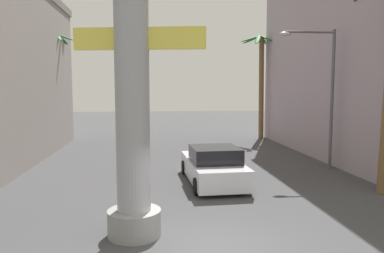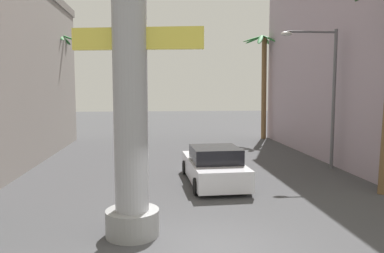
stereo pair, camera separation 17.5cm
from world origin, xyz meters
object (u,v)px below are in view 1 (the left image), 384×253
Objects in this scene: street_lamp at (323,84)px; palm_tree_far_right at (261,76)px; car_lead at (213,166)px; palm_tree_far_left at (58,78)px; neon_sign_pole at (132,54)px.

street_lamp is 11.53m from palm_tree_far_right.
car_lead is (-5.69, -2.15, -3.42)m from street_lamp.
street_lamp is 17.00m from palm_tree_far_left.
palm_tree_far_left is at bearing 109.27° from neon_sign_pole.
car_lead is at bearing 60.31° from neon_sign_pole.
palm_tree_far_left is (-8.76, 11.10, 3.90)m from car_lead.
street_lamp is at bearing -91.83° from palm_tree_far_right.
neon_sign_pole reaches higher than palm_tree_far_right.
neon_sign_pole is 11.49m from street_lamp.
car_lead is (3.03, 5.31, -4.08)m from neon_sign_pole.
neon_sign_pole is 1.31× the size of palm_tree_far_right.
neon_sign_pole is 21.02m from palm_tree_far_right.
street_lamp is at bearing -31.75° from palm_tree_far_left.
neon_sign_pole reaches higher than street_lamp.
palm_tree_far_right is (6.06, 13.65, 4.20)m from car_lead.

